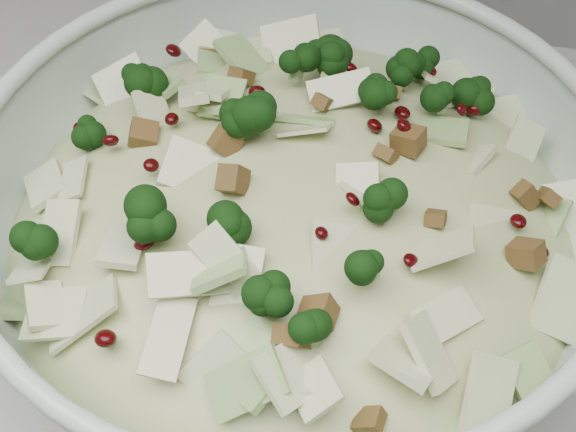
{
  "coord_description": "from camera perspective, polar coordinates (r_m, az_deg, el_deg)",
  "views": [
    {
      "loc": [
        -0.4,
        1.28,
        1.4
      ],
      "look_at": [
        -0.46,
        1.6,
        1.02
      ],
      "focal_mm": 50.0,
      "sensor_mm": 36.0,
      "label": 1
    }
  ],
  "objects": [
    {
      "name": "mixing_bowl",
      "position": [
        0.53,
        0.39,
        -1.31
      ],
      "size": [
        0.44,
        0.44,
        0.16
      ],
      "rotation": [
        0.0,
        0.0,
        0.07
      ],
      "color": "#ADBEB2",
      "rests_on": "counter"
    },
    {
      "name": "salad",
      "position": [
        0.51,
        0.41,
        0.56
      ],
      "size": [
        0.46,
        0.46,
        0.17
      ],
      "rotation": [
        0.0,
        0.0,
        -0.26
      ],
      "color": "#B0B57C",
      "rests_on": "mixing_bowl"
    }
  ]
}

